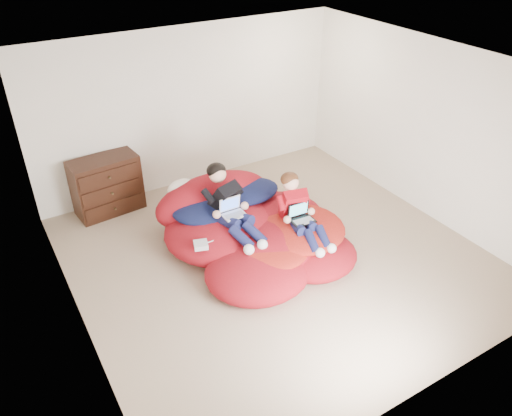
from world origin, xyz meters
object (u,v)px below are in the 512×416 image
at_px(beanbag_pile, 252,230).
at_px(laptop_white, 232,210).
at_px(laptop_black, 301,216).
at_px(dresser, 107,185).
at_px(younger_boy, 299,208).
at_px(older_boy, 228,202).

bearing_deg(beanbag_pile, laptop_white, 170.89).
relative_size(beanbag_pile, laptop_black, 7.64).
height_order(dresser, younger_boy, younger_boy).
distance_m(younger_boy, laptop_black, 0.10).
bearing_deg(older_boy, beanbag_pile, -28.36).
bearing_deg(dresser, beanbag_pile, -53.49).
bearing_deg(older_boy, younger_boy, -35.75).
bearing_deg(laptop_black, older_boy, 141.92).
height_order(beanbag_pile, younger_boy, younger_boy).
height_order(dresser, laptop_black, dresser).
distance_m(beanbag_pile, laptop_white, 0.47).
distance_m(beanbag_pile, older_boy, 0.55).
bearing_deg(beanbag_pile, younger_boy, -39.43).
bearing_deg(laptop_black, younger_boy, 90.00).
height_order(dresser, older_boy, older_boy).
bearing_deg(dresser, older_boy, -57.11).
relative_size(beanbag_pile, older_boy, 2.01).
bearing_deg(dresser, laptop_white, -58.59).
distance_m(laptop_white, laptop_black, 0.88).
relative_size(older_boy, younger_boy, 1.18).
height_order(younger_boy, laptop_black, younger_boy).
relative_size(older_boy, laptop_white, 4.06).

